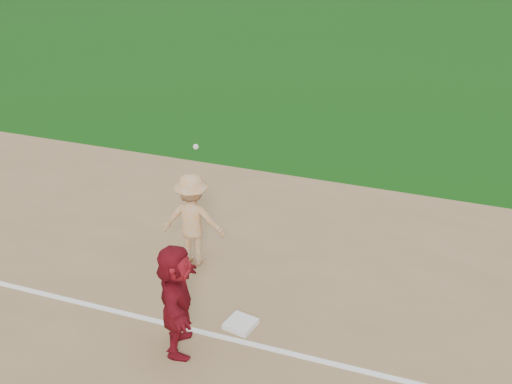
% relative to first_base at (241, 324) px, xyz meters
% --- Properties ---
extents(ground, '(160.00, 160.00, 0.00)m').
position_rel_first_base_xyz_m(ground, '(-0.48, 0.47, -0.07)').
color(ground, '#0F430D').
rests_on(ground, ground).
extents(foul_line, '(60.00, 0.10, 0.01)m').
position_rel_first_base_xyz_m(foul_line, '(-0.48, -0.33, -0.04)').
color(foul_line, white).
rests_on(foul_line, infield_dirt).
extents(first_base, '(0.48, 0.48, 0.09)m').
position_rel_first_base_xyz_m(first_base, '(0.00, 0.00, 0.00)').
color(first_base, white).
rests_on(first_base, infield_dirt).
extents(base_runner, '(1.06, 1.64, 1.70)m').
position_rel_first_base_xyz_m(base_runner, '(-0.65, -0.75, 0.80)').
color(base_runner, maroon).
rests_on(base_runner, infield_dirt).
extents(first_base_play, '(1.18, 0.96, 2.48)m').
position_rel_first_base_xyz_m(first_base_play, '(-1.44, 1.43, 0.79)').
color(first_base_play, '#AFAFB2').
rests_on(first_base_play, infield_dirt).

